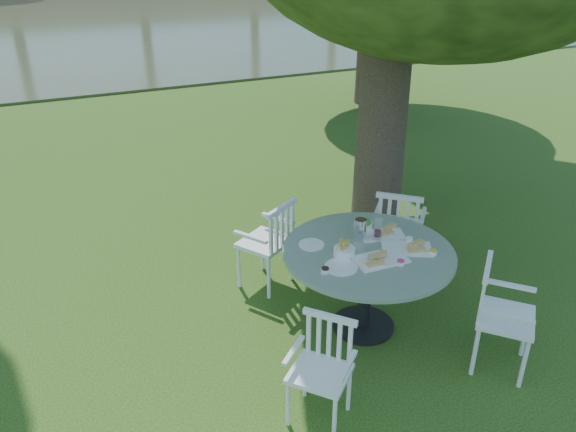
% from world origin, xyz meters
% --- Properties ---
extents(ground, '(140.00, 140.00, 0.00)m').
position_xyz_m(ground, '(0.00, 0.00, 0.00)').
color(ground, '#1B3A0C').
rests_on(ground, ground).
extents(table, '(1.48, 1.48, 0.81)m').
position_xyz_m(table, '(0.38, -0.61, 0.67)').
color(table, black).
rests_on(table, ground).
extents(chair_ne, '(0.64, 0.64, 0.93)m').
position_xyz_m(chair_ne, '(1.20, 0.09, 0.54)').
color(chair_ne, white).
rests_on(chair_ne, ground).
extents(chair_nw, '(0.63, 0.62, 0.93)m').
position_xyz_m(chair_nw, '(-0.09, 0.36, 0.55)').
color(chair_nw, white).
rests_on(chair_nw, ground).
extents(chair_sw, '(0.56, 0.56, 0.81)m').
position_xyz_m(chair_sw, '(-0.43, -1.35, 0.48)').
color(chair_sw, white).
rests_on(chair_sw, ground).
extents(chair_se, '(0.64, 0.64, 0.93)m').
position_xyz_m(chair_se, '(1.07, -1.45, 0.55)').
color(chair_se, white).
rests_on(chair_se, ground).
extents(tableware, '(1.09, 0.80, 0.21)m').
position_xyz_m(tableware, '(0.40, -0.56, 0.85)').
color(tableware, white).
rests_on(tableware, table).
extents(river, '(100.00, 28.00, 0.12)m').
position_xyz_m(river, '(0.00, 23.00, 0.00)').
color(river, '#353E24').
rests_on(river, ground).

